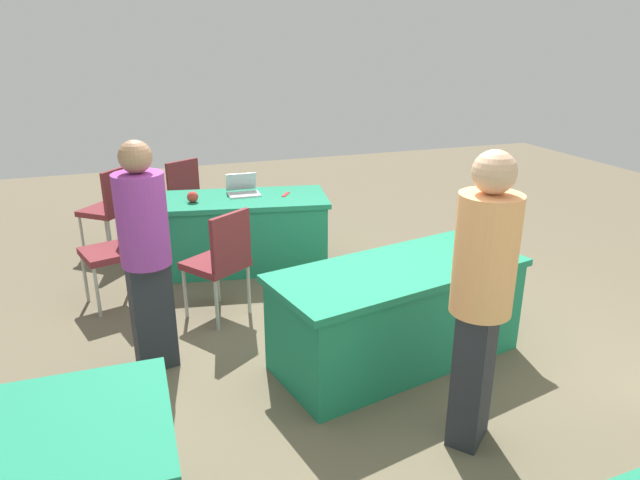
% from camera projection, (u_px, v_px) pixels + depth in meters
% --- Properties ---
extents(ground_plane, '(14.40, 14.40, 0.00)m').
position_uv_depth(ground_plane, '(346.00, 362.00, 4.22)').
color(ground_plane, brown).
extents(table_foreground, '(1.81, 1.08, 0.74)m').
position_uv_depth(table_foreground, '(245.00, 232.00, 5.89)').
color(table_foreground, '#1E7A56').
rests_on(table_foreground, ground).
extents(table_back_left, '(1.99, 1.16, 0.74)m').
position_uv_depth(table_back_left, '(397.00, 313.00, 4.16)').
color(table_back_left, '#1E7A56').
rests_on(table_back_left, ground).
extents(chair_near_front, '(0.61, 0.61, 0.96)m').
position_uv_depth(chair_near_front, '(221.00, 258.00, 4.71)').
color(chair_near_front, '#9E9993').
rests_on(chair_near_front, ground).
extents(chair_tucked_right, '(0.55, 0.55, 0.97)m').
position_uv_depth(chair_tucked_right, '(117.00, 243.00, 5.00)').
color(chair_tucked_right, '#9E9993').
rests_on(chair_tucked_right, ground).
extents(chair_aisle, '(0.62, 0.62, 0.97)m').
position_uv_depth(chair_aisle, '(110.00, 205.00, 6.16)').
color(chair_aisle, '#9E9993').
rests_on(chair_aisle, ground).
extents(chair_back_row, '(0.60, 0.60, 0.97)m').
position_uv_depth(chair_back_row, '(178.00, 194.00, 6.58)').
color(chair_back_row, '#9E9993').
rests_on(chair_back_row, ground).
extents(person_presenter, '(0.40, 0.40, 1.67)m').
position_uv_depth(person_presenter, '(145.00, 248.00, 3.88)').
color(person_presenter, '#26262D').
rests_on(person_presenter, ground).
extents(person_attendee_standing, '(0.48, 0.48, 1.75)m').
position_uv_depth(person_attendee_standing, '(482.00, 290.00, 3.11)').
color(person_attendee_standing, '#26262D').
rests_on(person_attendee_standing, ground).
extents(laptop_silver, '(0.32, 0.30, 0.21)m').
position_uv_depth(laptop_silver, '(243.00, 190.00, 5.87)').
color(laptop_silver, silver).
rests_on(laptop_silver, table_foreground).
extents(yarn_ball, '(0.11, 0.11, 0.11)m').
position_uv_depth(yarn_ball, '(193.00, 197.00, 5.58)').
color(yarn_ball, '#B2382D').
rests_on(yarn_ball, table_foreground).
extents(scissors_red, '(0.13, 0.17, 0.01)m').
position_uv_depth(scissors_red, '(286.00, 194.00, 5.86)').
color(scissors_red, red).
rests_on(scissors_red, table_foreground).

